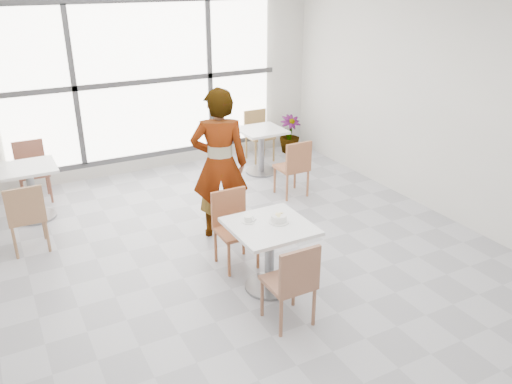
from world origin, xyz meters
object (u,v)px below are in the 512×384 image
chair_far (233,223)px  bg_chair_left_far (32,167)px  chair_near (293,280)px  bg_chair_right_near (295,165)px  main_table (270,244)px  bg_chair_right_far (258,132)px  plant_right (290,134)px  oatmeal_bowl (279,218)px  bg_chair_left_near (26,214)px  bg_table_left (31,185)px  bg_table_right (261,145)px  person (220,164)px  coffee_cup (248,219)px

chair_far → bg_chair_left_far: bearing=120.8°
chair_near → bg_chair_right_near: 3.07m
bg_chair_left_far → chair_far: bearing=-59.2°
main_table → bg_chair_right_far: bearing=63.4°
bg_chair_right_near → plant_right: bg_chair_right_near is taller
oatmeal_bowl → bg_chair_right_far: bg_chair_right_far is taller
plant_right → bg_chair_left_near: bearing=-159.9°
bg_table_left → bg_table_right: same height
chair_far → bg_table_right: chair_far is taller
chair_near → bg_chair_left_far: (-1.77, 4.32, 0.00)m
chair_far → bg_table_right: 2.91m
plant_right → chair_near: bearing=-121.2°
chair_near → plant_right: bearing=-121.2°
chair_far → person: bearing=76.7°
coffee_cup → bg_chair_left_near: bearing=136.8°
main_table → bg_chair_left_far: bearing=117.3°
bg_chair_right_near → main_table: bearing=52.0°
bg_table_left → bg_table_right: 3.55m
main_table → bg_table_right: bearing=62.8°
oatmeal_bowl → bg_table_left: size_ratio=0.28×
chair_near → chair_far: 1.32m
chair_near → coffee_cup: chair_near is taller
chair_far → coffee_cup: bearing=-97.1°
main_table → chair_near: chair_near is taller
main_table → bg_chair_right_near: bg_chair_right_near is taller
bg_table_right → bg_chair_right_near: 1.11m
plant_right → chair_far: bearing=-130.7°
chair_far → bg_chair_right_near: bearing=38.3°
coffee_cup → bg_chair_left_near: (-1.98, 1.86, -0.28)m
chair_near → bg_table_right: size_ratio=1.16×
bg_chair_right_near → oatmeal_bowl: bearing=53.9°
plant_right → coffee_cup: bearing=-127.1°
chair_far → bg_chair_right_far: size_ratio=1.00×
bg_chair_left_far → plant_right: size_ratio=1.26×
main_table → plant_right: 4.52m
bg_chair_left_near → bg_chair_right_far: (3.98, 1.68, 0.00)m
chair_near → chair_far: (0.02, 1.32, 0.00)m
coffee_cup → main_table: bearing=-43.9°
bg_table_right → bg_chair_right_far: bg_chair_right_far is taller
main_table → bg_table_right: size_ratio=1.07×
person → chair_far: bearing=99.6°
oatmeal_bowl → bg_chair_right_near: bg_chair_right_near is taller
oatmeal_bowl → bg_chair_left_near: (-2.25, 2.01, -0.29)m
bg_chair_left_near → bg_chair_right_near: (3.66, -0.07, 0.00)m
main_table → plant_right: size_ratio=1.16×
coffee_cup → bg_chair_right_far: size_ratio=0.18×
bg_chair_right_far → chair_near: bearing=-114.4°
bg_chair_left_far → plant_right: bearing=0.8°
chair_far → person: (0.17, 0.70, 0.45)m
main_table → person: person is taller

